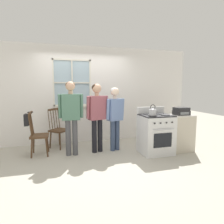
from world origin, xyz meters
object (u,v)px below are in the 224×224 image
Objects in this scene: kettle at (153,112)px; side_counter at (180,132)px; stereo at (181,111)px; person_adult_right at (115,113)px; handbag at (27,119)px; person_elderly_left at (71,111)px; person_teen_center at (97,111)px; stove at (156,134)px; chair_by_window at (39,136)px; potted_plant at (67,103)px; chair_near_wall at (59,130)px.

side_counter is at bearing 10.64° from kettle.
side_counter is 2.65× the size of stereo.
person_adult_right is 5.08× the size of handbag.
person_elderly_left is 1.89× the size of side_counter.
person_teen_center is at bearing 167.49° from side_counter.
person_elderly_left is at bearing 167.96° from stove.
stove is 0.86m from stereo.
stove is 3.53× the size of handbag.
person_teen_center is (1.34, -0.17, 0.56)m from chair_by_window.
stove is 2.51m from potted_plant.
handbag is at bearing -140.35° from potted_plant.
person_adult_right is (1.07, 0.07, -0.09)m from person_elderly_left.
stove reaches higher than stereo.
side_counter is at bearing -9.79° from handbag.
person_elderly_left is 0.62m from person_teen_center.
person_adult_right is (1.33, -0.64, 0.49)m from chair_near_wall.
potted_plant reaches higher than chair_by_window.
stove is at bearing -48.06° from person_adult_right.
kettle is at bearing -41.35° from potted_plant.
person_teen_center is 5.37× the size of handbag.
person_teen_center reaches higher than potted_plant.
handbag is (-2.90, 0.65, 0.37)m from stove.
potted_plant is (-1.94, 1.44, 0.67)m from stove.
person_elderly_left is 5.53× the size of handbag.
person_adult_right is 2.04m from handbag.
chair_by_window is 0.65× the size of person_adult_right.
kettle is at bearing -42.01° from person_teen_center.
chair_by_window is at bearing 169.67° from side_counter.
chair_by_window is 0.62× the size of person_teen_center.
stereo is at bearing 9.27° from kettle.
handbag is (-1.58, 0.17, -0.17)m from person_teen_center.
potted_plant is at bearing 143.53° from stove.
person_teen_center is 1.06× the size of person_adult_right.
person_elderly_left is at bearing 171.63° from side_counter.
person_elderly_left reaches higher than chair_near_wall.
stereo is at bearing -90.00° from side_counter.
chair_by_window is 0.68m from chair_near_wall.
potted_plant is (0.26, 0.31, 0.68)m from chair_near_wall.
chair_by_window is at bearing 179.64° from chair_near_wall.
side_counter is (0.68, 0.03, -0.02)m from stove.
potted_plant reaches higher than handbag.
handbag is at bearing 170.21° from side_counter.
person_teen_center reaches higher than chair_by_window.
person_elderly_left is at bearing 165.19° from person_adult_right.
kettle is (2.50, -0.77, 0.57)m from chair_by_window.
side_counter is (2.88, -1.10, -0.01)m from chair_near_wall.
stove is at bearing -177.71° from side_counter.
stove is (2.20, -1.13, 0.01)m from chair_near_wall.
person_elderly_left is at bearing 162.93° from kettle.
chair_by_window is 0.94× the size of stove.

